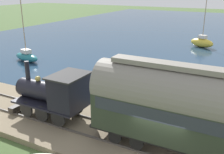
% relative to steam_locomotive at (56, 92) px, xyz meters
% --- Properties ---
extents(rail_embankment, '(5.66, 56.00, 0.47)m').
position_rel_steam_locomotive_xyz_m(rail_embankment, '(0.00, -6.91, -1.94)').
color(rail_embankment, '#84755B').
rests_on(rail_embankment, ground).
extents(steam_locomotive, '(2.42, 5.20, 3.34)m').
position_rel_steam_locomotive_xyz_m(steam_locomotive, '(0.00, 0.00, 0.00)').
color(steam_locomotive, black).
rests_on(steam_locomotive, rail_embankment).
extents(passenger_coach, '(2.48, 9.81, 4.48)m').
position_rel_steam_locomotive_xyz_m(passenger_coach, '(-0.00, -8.01, 0.78)').
color(passenger_coach, black).
rests_on(passenger_coach, rail_embankment).
extents(sailboat_yellow, '(2.67, 3.76, 8.11)m').
position_rel_steam_locomotive_xyz_m(sailboat_yellow, '(27.19, -3.96, -1.39)').
color(sailboat_yellow, gold).
rests_on(sailboat_yellow, harbor_water).
extents(sailboat_teal, '(2.05, 4.01, 7.01)m').
position_rel_steam_locomotive_xyz_m(sailboat_teal, '(9.87, 12.60, -1.54)').
color(sailboat_teal, '#1E707A').
rests_on(sailboat_teal, harbor_water).
extents(rowboat_mid_harbor, '(2.35, 2.29, 0.42)m').
position_rel_steam_locomotive_xyz_m(rowboat_mid_harbor, '(6.36, -3.36, -1.90)').
color(rowboat_mid_harbor, beige).
rests_on(rowboat_mid_harbor, harbor_water).
extents(rowboat_off_pier, '(1.81, 2.27, 0.36)m').
position_rel_steam_locomotive_xyz_m(rowboat_off_pier, '(7.94, -5.51, -1.93)').
color(rowboat_off_pier, '#B7B2A3').
rests_on(rowboat_off_pier, harbor_water).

